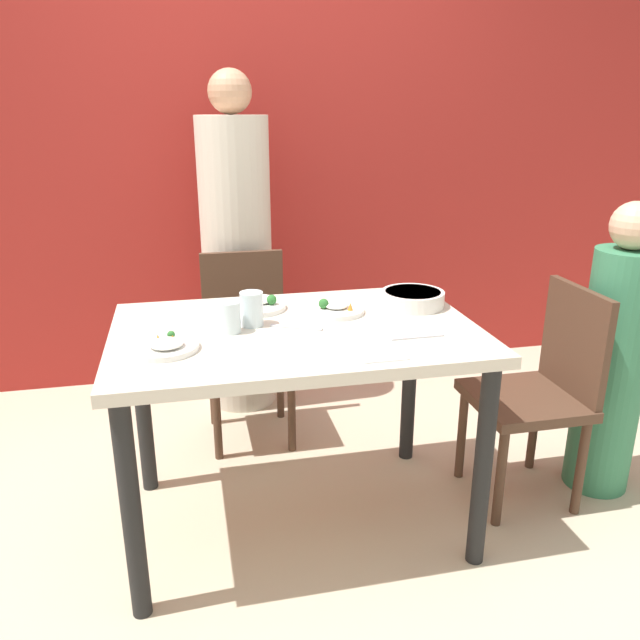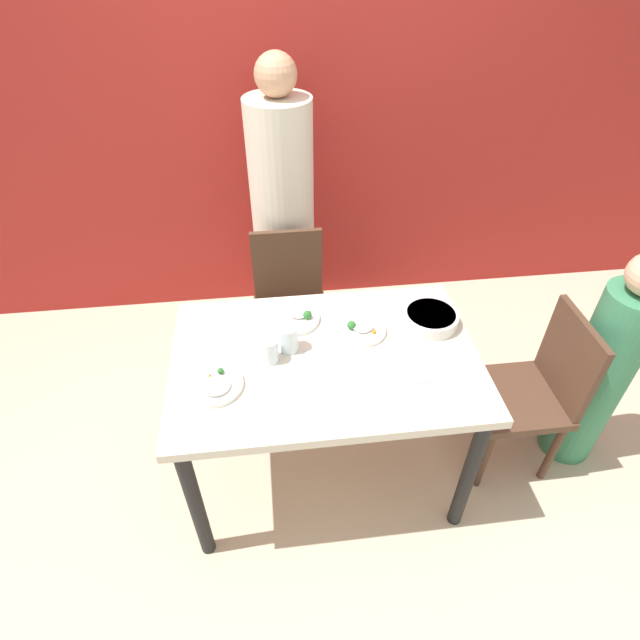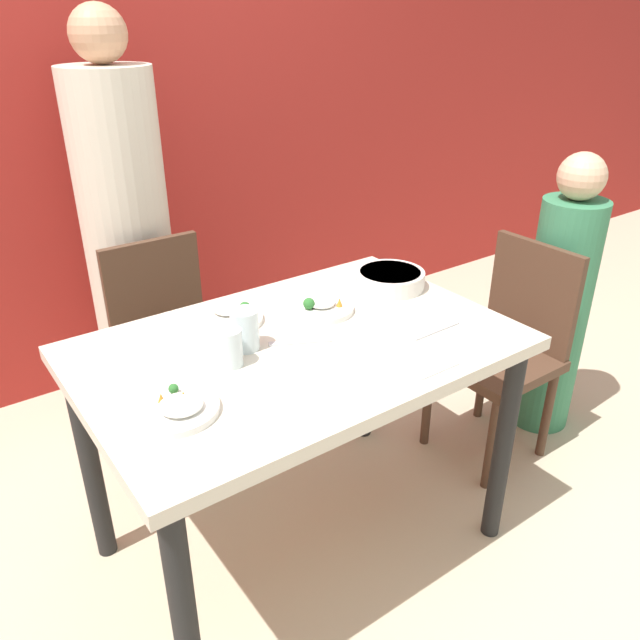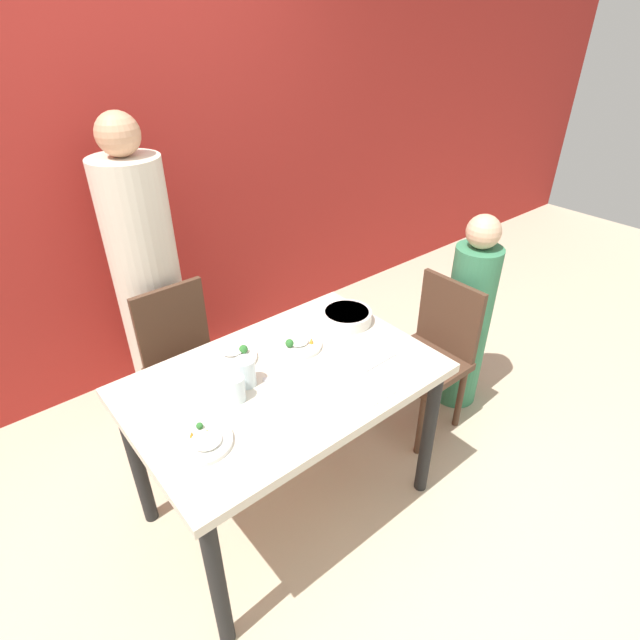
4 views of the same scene
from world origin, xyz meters
name	(u,v)px [view 3 (image 3 of 4)]	position (x,y,z in m)	size (l,w,h in m)	color
ground_plane	(302,540)	(0.00, 0.00, 0.00)	(10.00, 10.00, 0.00)	beige
wall_back	(98,82)	(0.00, 1.48, 1.35)	(10.00, 0.06, 2.70)	#A82823
dining_table	(299,372)	(0.00, 0.00, 0.67)	(1.23, 0.81, 0.77)	beige
chair_adult_spot	(172,344)	(-0.10, 0.74, 0.46)	(0.40, 0.40, 0.85)	#4C3323
chair_child_spot	(506,345)	(0.95, -0.02, 0.46)	(0.40, 0.40, 0.85)	#4C3323
person_adult	(129,247)	(-0.10, 1.09, 0.76)	(0.34, 0.34, 1.65)	beige
person_child	(557,307)	(1.25, -0.02, 0.54)	(0.25, 0.25, 1.16)	#387F56
bowl_curry	(390,279)	(0.47, 0.14, 0.80)	(0.23, 0.23, 0.06)	silver
plate_rice_adult	(227,316)	(-0.10, 0.24, 0.79)	(0.22, 0.22, 0.06)	white
plate_rice_child	(320,307)	(0.17, 0.13, 0.79)	(0.21, 0.21, 0.05)	white
plate_noodles	(175,408)	(-0.43, -0.12, 0.79)	(0.22, 0.22, 0.05)	white
glass_water_tall	(230,348)	(-0.22, 0.00, 0.83)	(0.07, 0.07, 0.10)	silver
glass_water_short	(245,330)	(-0.14, 0.06, 0.83)	(0.08, 0.08, 0.12)	silver
napkin_folded	(422,361)	(0.21, -0.29, 0.78)	(0.14, 0.14, 0.01)	white
fork_steel	(436,330)	(0.37, -0.18, 0.78)	(0.18, 0.02, 0.01)	silver
spoon_steel	(301,342)	(0.00, -0.01, 0.78)	(0.17, 0.10, 0.01)	silver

